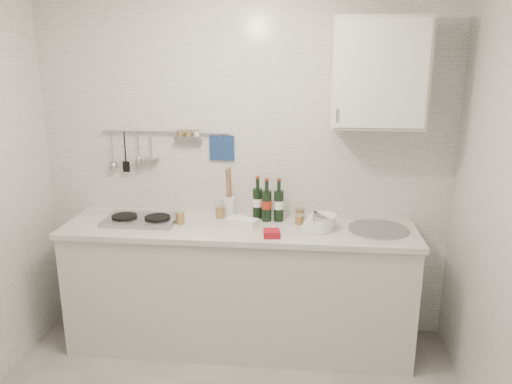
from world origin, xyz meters
TOP-DOWN VIEW (x-y plane):
  - back_wall at (0.00, 1.40)m, footprint 3.00×0.02m
  - counter at (0.01, 1.10)m, footprint 2.44×0.64m
  - wall_rail at (-0.60, 1.37)m, footprint 0.98×0.09m
  - wall_cabinet at (0.90, 1.22)m, footprint 0.60×0.38m
  - plate_stack_hob at (-0.61, 1.14)m, footprint 0.28×0.28m
  - plate_stack_sink at (0.56, 1.08)m, footprint 0.25×0.23m
  - wine_bottles at (0.19, 1.24)m, footprint 0.23×0.12m
  - butter_dish at (0.03, 1.07)m, footprint 0.23×0.17m
  - strawberry_punnet at (0.24, 0.90)m, footprint 0.12×0.12m
  - utensil_crock at (-0.10, 1.33)m, footprint 0.09×0.09m
  - jar_a at (-0.16, 1.25)m, footprint 0.07×0.07m
  - jar_b at (0.42, 1.27)m, footprint 0.07×0.07m
  - jar_c at (0.42, 1.16)m, footprint 0.06×0.06m
  - jar_d at (-0.41, 1.09)m, footprint 0.06×0.06m

SIDE VIEW (x-z plane):
  - counter at x=0.01m, z-range -0.05..0.92m
  - plate_stack_hob at x=-0.61m, z-range 0.92..0.95m
  - strawberry_punnet at x=0.24m, z-range 0.92..0.96m
  - butter_dish at x=0.03m, z-range 0.92..0.98m
  - jar_c at x=0.42m, z-range 0.92..0.99m
  - jar_d at x=-0.41m, z-range 0.92..1.01m
  - jar_b at x=0.42m, z-range 0.92..1.01m
  - jar_a at x=-0.16m, z-range 0.92..1.01m
  - plate_stack_sink at x=0.56m, z-range 0.92..1.02m
  - utensil_crock at x=-0.10m, z-range 0.82..1.19m
  - wine_bottles at x=0.19m, z-range 0.92..1.23m
  - back_wall at x=0.00m, z-range 0.00..2.50m
  - wall_rail at x=-0.60m, z-range 1.26..1.60m
  - wall_cabinet at x=0.90m, z-range 1.60..2.30m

